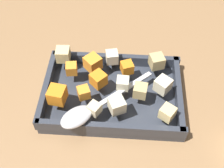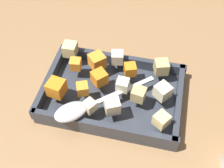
# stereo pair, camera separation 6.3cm
# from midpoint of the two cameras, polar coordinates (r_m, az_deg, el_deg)

# --- Properties ---
(ground_plane) EXTENTS (4.00, 4.00, 0.00)m
(ground_plane) POSITION_cam_midpoint_polar(r_m,az_deg,el_deg) (0.67, -2.36, -2.99)
(ground_plane) COLOR #936D47
(baking_dish) EXTENTS (0.30, 0.20, 0.04)m
(baking_dish) POSITION_cam_midpoint_polar(r_m,az_deg,el_deg) (0.66, -2.72, -2.34)
(baking_dish) COLOR #333842
(baking_dish) RESTS_ON ground_plane
(carrot_chunk_front_center) EXTENTS (0.04, 0.04, 0.03)m
(carrot_chunk_front_center) POSITION_cam_midpoint_polar(r_m,az_deg,el_deg) (0.63, -5.51, 0.77)
(carrot_chunk_front_center) COLOR orange
(carrot_chunk_front_center) RESTS_ON baking_dish
(carrot_chunk_corner_sw) EXTENTS (0.04, 0.04, 0.03)m
(carrot_chunk_corner_sw) POSITION_cam_midpoint_polar(r_m,az_deg,el_deg) (0.62, -13.53, -2.26)
(carrot_chunk_corner_sw) COLOR orange
(carrot_chunk_corner_sw) RESTS_ON baking_dish
(carrot_chunk_far_left) EXTENTS (0.03, 0.03, 0.02)m
(carrot_chunk_far_left) POSITION_cam_midpoint_polar(r_m,az_deg,el_deg) (0.66, -10.61, 2.81)
(carrot_chunk_far_left) COLOR orange
(carrot_chunk_far_left) RESTS_ON baking_dish
(carrot_chunk_back_center) EXTENTS (0.03, 0.03, 0.03)m
(carrot_chunk_back_center) POSITION_cam_midpoint_polar(r_m,az_deg,el_deg) (0.65, 0.21, 3.08)
(carrot_chunk_back_center) COLOR orange
(carrot_chunk_back_center) RESTS_ON baking_dish
(carrot_chunk_center) EXTENTS (0.05, 0.05, 0.03)m
(carrot_chunk_center) POSITION_cam_midpoint_polar(r_m,az_deg,el_deg) (0.66, -6.49, 3.96)
(carrot_chunk_center) COLOR orange
(carrot_chunk_center) RESTS_ON baking_dish
(carrot_chunk_corner_se) EXTENTS (0.03, 0.03, 0.02)m
(carrot_chunk_corner_se) POSITION_cam_midpoint_polar(r_m,az_deg,el_deg) (0.61, -8.46, -1.84)
(carrot_chunk_corner_se) COLOR orange
(carrot_chunk_corner_se) RESTS_ON baking_dish
(potato_chunk_near_spoon) EXTENTS (0.04, 0.04, 0.03)m
(potato_chunk_near_spoon) POSITION_cam_midpoint_polar(r_m,az_deg,el_deg) (0.59, -2.09, -4.35)
(potato_chunk_near_spoon) COLOR beige
(potato_chunk_near_spoon) RESTS_ON baking_dish
(potato_chunk_near_right) EXTENTS (0.04, 0.04, 0.03)m
(potato_chunk_near_right) POSITION_cam_midpoint_polar(r_m,az_deg,el_deg) (0.62, 7.09, -0.37)
(potato_chunk_near_right) COLOR beige
(potato_chunk_near_right) RESTS_ON baking_dish
(potato_chunk_heap_top) EXTENTS (0.03, 0.03, 0.03)m
(potato_chunk_heap_top) POSITION_cam_midpoint_polar(r_m,az_deg,el_deg) (0.62, -0.73, 0.26)
(potato_chunk_heap_top) COLOR beige
(potato_chunk_heap_top) RESTS_ON baking_dish
(potato_chunk_mid_right) EXTENTS (0.04, 0.04, 0.03)m
(potato_chunk_mid_right) POSITION_cam_midpoint_polar(r_m,az_deg,el_deg) (0.58, 7.77, -5.79)
(potato_chunk_mid_right) COLOR #E0CC89
(potato_chunk_mid_right) RESTS_ON baking_dish
(potato_chunk_corner_ne) EXTENTS (0.03, 0.03, 0.03)m
(potato_chunk_corner_ne) POSITION_cam_midpoint_polar(r_m,az_deg,el_deg) (0.69, -12.11, 5.52)
(potato_chunk_corner_ne) COLOR #E0CC89
(potato_chunk_corner_ne) RESTS_ON baking_dish
(potato_chunk_far_right) EXTENTS (0.04, 0.04, 0.03)m
(potato_chunk_far_right) POSITION_cam_midpoint_polar(r_m,az_deg,el_deg) (0.66, 6.08, 4.27)
(potato_chunk_far_right) COLOR tan
(potato_chunk_far_right) RESTS_ON baking_dish
(potato_chunk_rim_edge) EXTENTS (0.03, 0.03, 0.03)m
(potato_chunk_rim_edge) POSITION_cam_midpoint_polar(r_m,az_deg,el_deg) (0.61, 2.63, -1.48)
(potato_chunk_rim_edge) COLOR tan
(potato_chunk_rim_edge) RESTS_ON baking_dish
(potato_chunk_mid_left) EXTENTS (0.03, 0.03, 0.02)m
(potato_chunk_mid_left) POSITION_cam_midpoint_polar(r_m,az_deg,el_deg) (0.59, -6.51, -5.00)
(potato_chunk_mid_left) COLOR beige
(potato_chunk_mid_left) RESTS_ON baking_dish
(parsnip_chunk_under_handle) EXTENTS (0.03, 0.03, 0.03)m
(parsnip_chunk_under_handle) POSITION_cam_midpoint_polar(r_m,az_deg,el_deg) (0.67, -2.67, 5.13)
(parsnip_chunk_under_handle) COLOR beige
(parsnip_chunk_under_handle) RESTS_ON baking_dish
(serving_spoon) EXTENTS (0.19, 0.17, 0.02)m
(serving_spoon) POSITION_cam_midpoint_polar(r_m,az_deg,el_deg) (0.59, -8.84, -5.92)
(serving_spoon) COLOR silver
(serving_spoon) RESTS_ON baking_dish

